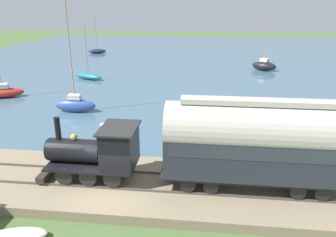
% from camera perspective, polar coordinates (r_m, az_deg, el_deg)
% --- Properties ---
extents(ground_plane, '(200.00, 200.00, 0.00)m').
position_cam_1_polar(ground_plane, '(17.33, -10.21, -13.78)').
color(ground_plane, '#476033').
extents(harbor_water, '(80.00, 80.00, 0.01)m').
position_cam_1_polar(harbor_water, '(59.12, 2.11, 10.43)').
color(harbor_water, '#426075').
rests_on(harbor_water, ground).
extents(rail_embankment, '(6.00, 56.00, 0.63)m').
position_cam_1_polar(rail_embankment, '(18.09, -9.26, -11.21)').
color(rail_embankment, '#84755B').
rests_on(rail_embankment, ground).
extents(steam_locomotive, '(2.42, 5.17, 3.31)m').
position_cam_1_polar(steam_locomotive, '(17.36, -11.77, -5.39)').
color(steam_locomotive, black).
rests_on(steam_locomotive, rail_embankment).
extents(passenger_coach, '(2.49, 9.06, 4.59)m').
position_cam_1_polar(passenger_coach, '(16.36, 14.94, -3.82)').
color(passenger_coach, black).
rests_on(passenger_coach, rail_embankment).
extents(sailboat_red, '(3.02, 4.43, 8.40)m').
position_cam_1_polar(sailboat_red, '(38.37, -26.86, 4.17)').
color(sailboat_red, '#B72D23').
rests_on(sailboat_red, harbor_water).
extents(sailboat_teal, '(2.92, 4.49, 6.74)m').
position_cam_1_polar(sailboat_teal, '(43.87, -13.71, 7.26)').
color(sailboat_teal, '#1E707A').
rests_on(sailboat_teal, harbor_water).
extents(sailboat_black, '(3.40, 3.99, 7.33)m').
position_cam_1_polar(sailboat_black, '(50.32, 16.38, 8.86)').
color(sailboat_black, black).
rests_on(sailboat_black, harbor_water).
extents(sailboat_navy, '(2.56, 3.74, 6.89)m').
position_cam_1_polar(sailboat_navy, '(66.52, -12.24, 11.44)').
color(sailboat_navy, '#192347').
rests_on(sailboat_navy, harbor_water).
extents(sailboat_blue, '(1.12, 3.77, 9.64)m').
position_cam_1_polar(sailboat_blue, '(30.79, -15.84, 2.41)').
color(sailboat_blue, '#335199').
rests_on(sailboat_blue, harbor_water).
extents(rowboat_mid_harbor, '(1.52, 2.51, 0.31)m').
position_cam_1_polar(rowboat_mid_harbor, '(24.78, 14.51, -3.06)').
color(rowboat_mid_harbor, '#B7B2A3').
rests_on(rowboat_mid_harbor, harbor_water).
extents(rowboat_off_pier, '(1.00, 2.06, 0.47)m').
position_cam_1_polar(rowboat_off_pier, '(26.28, -9.75, -1.17)').
color(rowboat_off_pier, beige).
rests_on(rowboat_off_pier, harbor_water).
extents(beached_dinghy, '(1.88, 3.00, 0.44)m').
position_cam_1_polar(beached_dinghy, '(15.88, -25.43, -18.14)').
color(beached_dinghy, beige).
rests_on(beached_dinghy, ground).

